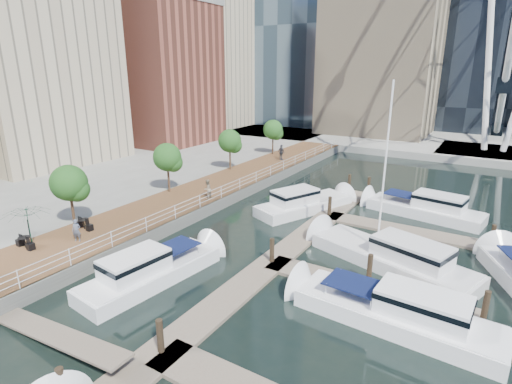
{
  "coord_description": "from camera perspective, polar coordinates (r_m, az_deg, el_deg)",
  "views": [
    {
      "loc": [
        14.21,
        -12.38,
        12.15
      ],
      "look_at": [
        -1.02,
        12.64,
        3.0
      ],
      "focal_mm": 28.0,
      "sensor_mm": 36.0,
      "label": 1
    }
  ],
  "objects": [
    {
      "name": "pier",
      "position": [
        65.43,
        30.71,
        4.65
      ],
      "size": [
        14.0,
        12.0,
        1.0
      ],
      "primitive_type": "cube",
      "color": "gray",
      "rests_on": "ground"
    },
    {
      "name": "seawall",
      "position": [
        35.97,
        -4.82,
        -1.62
      ],
      "size": [
        0.25,
        60.0,
        1.0
      ],
      "primitive_type": "cube",
      "color": "#595954",
      "rests_on": "ground"
    },
    {
      "name": "land_inland",
      "position": [
        58.37,
        -29.45,
        3.57
      ],
      "size": [
        48.0,
        90.0,
        1.0
      ],
      "primitive_type": "cube",
      "color": "gray",
      "rests_on": "ground"
    },
    {
      "name": "railing",
      "position": [
        35.71,
        -4.99,
        -0.03
      ],
      "size": [
        0.1,
        60.0,
        1.05
      ],
      "primitive_type": null,
      "color": "white",
      "rests_on": "boardwalk"
    },
    {
      "name": "pedestrian_far",
      "position": [
        50.51,
        3.64,
        5.69
      ],
      "size": [
        1.23,
        0.84,
        1.95
      ],
      "primitive_type": "imported",
      "rotation": [
        0.0,
        0.0,
        2.79
      ],
      "color": "#343741",
      "rests_on": "boardwalk"
    },
    {
      "name": "street_trees",
      "position": [
        37.6,
        -12.57,
        4.86
      ],
      "size": [
        2.6,
        42.6,
        4.6
      ],
      "color": "#3F2B1C",
      "rests_on": "ground"
    },
    {
      "name": "ground",
      "position": [
        22.43,
        -15.35,
        -16.16
      ],
      "size": [
        520.0,
        520.0,
        0.0
      ],
      "primitive_type": "plane",
      "color": "black",
      "rests_on": "ground"
    },
    {
      "name": "moored_yachts",
      "position": [
        26.71,
        15.84,
        -10.43
      ],
      "size": [
        25.57,
        35.92,
        11.5
      ],
      "color": "silver",
      "rests_on": "ground"
    },
    {
      "name": "midrise_condos",
      "position": [
        61.82,
        -20.26,
        17.51
      ],
      "size": [
        19.0,
        67.0,
        28.0
      ],
      "color": "#BCAD8E",
      "rests_on": "ground"
    },
    {
      "name": "pedestrian_near",
      "position": [
        29.32,
        -24.27,
        -5.02
      ],
      "size": [
        0.67,
        0.61,
        1.53
      ],
      "primitive_type": "imported",
      "rotation": [
        0.0,
        0.0,
        0.56
      ],
      "color": "slate",
      "rests_on": "boardwalk"
    },
    {
      "name": "floating_docks",
      "position": [
        25.98,
        14.24,
        -9.9
      ],
      "size": [
        16.0,
        34.0,
        2.6
      ],
      "color": "#6D6051",
      "rests_on": "ground"
    },
    {
      "name": "boardwalk",
      "position": [
        37.74,
        -8.51,
        -0.83
      ],
      "size": [
        6.0,
        60.0,
        1.0
      ],
      "primitive_type": "cube",
      "color": "brown",
      "rests_on": "ground"
    },
    {
      "name": "land_far",
      "position": [
        115.85,
        24.53,
        10.04
      ],
      "size": [
        200.0,
        114.0,
        1.0
      ],
      "primitive_type": "cube",
      "color": "gray",
      "rests_on": "ground"
    },
    {
      "name": "pedestrian_mid",
      "position": [
        35.61,
        -6.97,
        0.43
      ],
      "size": [
        0.68,
        0.86,
        1.73
      ],
      "primitive_type": "imported",
      "rotation": [
        0.0,
        0.0,
        -1.54
      ],
      "color": "gray",
      "rests_on": "boardwalk"
    },
    {
      "name": "yacht_foreground",
      "position": [
        21.93,
        19.13,
        -17.39
      ],
      "size": [
        10.92,
        3.55,
        2.15
      ],
      "primitive_type": null,
      "rotation": [
        0.0,
        0.0,
        1.51
      ],
      "color": "white",
      "rests_on": "ground"
    }
  ]
}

